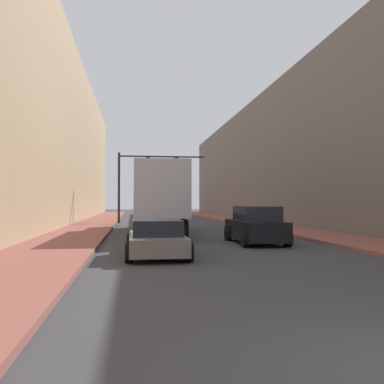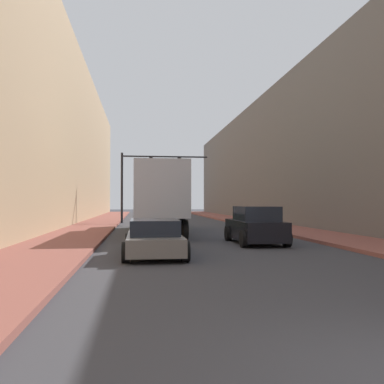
{
  "view_description": "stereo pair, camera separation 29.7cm",
  "coord_description": "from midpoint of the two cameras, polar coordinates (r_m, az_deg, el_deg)",
  "views": [
    {
      "loc": [
        -3.41,
        -3.84,
        1.86
      ],
      "look_at": [
        -0.62,
        16.32,
        2.33
      ],
      "focal_mm": 40.0,
      "sensor_mm": 36.0,
      "label": 1
    },
    {
      "loc": [
        -3.11,
        -3.87,
        1.86
      ],
      "look_at": [
        -0.62,
        16.32,
        2.33
      ],
      "focal_mm": 40.0,
      "sensor_mm": 36.0,
      "label": 2
    }
  ],
  "objects": [
    {
      "name": "semi_truck",
      "position": [
        25.39,
        -4.36,
        -0.64
      ],
      "size": [
        2.59,
        12.25,
        3.82
      ],
      "color": "#B2B7C1",
      "rests_on": "ground"
    },
    {
      "name": "building_left",
      "position": [
        35.18,
        -19.96,
        7.77
      ],
      "size": [
        6.0,
        80.0,
        14.73
      ],
      "color": "tan",
      "rests_on": "ground"
    },
    {
      "name": "sidewalk_right",
      "position": [
        35.26,
        8.96,
        -4.19
      ],
      "size": [
        3.3,
        80.0,
        0.15
      ],
      "color": "brown",
      "rests_on": "ground"
    },
    {
      "name": "sidewalk_left",
      "position": [
        34.05,
        -12.39,
        -4.28
      ],
      "size": [
        3.3,
        80.0,
        0.15
      ],
      "color": "brown",
      "rests_on": "ground"
    },
    {
      "name": "sedan_car",
      "position": [
        14.96,
        -4.52,
        -6.12
      ],
      "size": [
        2.08,
        4.8,
        1.25
      ],
      "color": "slate",
      "rests_on": "ground"
    },
    {
      "name": "building_right",
      "position": [
        36.98,
        15.89,
        4.97
      ],
      "size": [
        6.0,
        80.0,
        11.74
      ],
      "color": "#66605B",
      "rests_on": "ground"
    },
    {
      "name": "traffic_signal_gantry",
      "position": [
        37.7,
        -6.22,
        2.45
      ],
      "size": [
        7.62,
        0.35,
        6.14
      ],
      "color": "black",
      "rests_on": "ground"
    },
    {
      "name": "suv_car",
      "position": [
        19.27,
        8.88,
        -4.5
      ],
      "size": [
        2.06,
        4.4,
        1.66
      ],
      "color": "black",
      "rests_on": "ground"
    }
  ]
}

